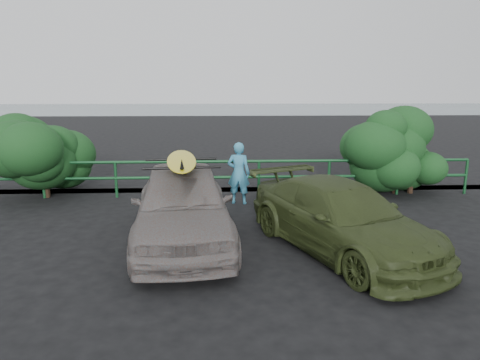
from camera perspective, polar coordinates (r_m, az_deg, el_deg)
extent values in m
plane|color=black|center=(7.43, -1.98, -11.81)|extent=(80.00, 80.00, 0.00)
plane|color=slate|center=(66.85, -2.46, 9.66)|extent=(200.00, 200.00, 0.00)
imported|color=slate|center=(8.50, -7.65, -3.17)|extent=(2.30, 4.76, 1.57)
imported|color=#313E1B|center=(8.22, 13.27, -4.91)|extent=(3.46, 4.82, 1.30)
imported|color=teal|center=(11.24, -0.18, 0.93)|extent=(0.67, 0.52, 1.64)
ellipsoid|color=gold|center=(8.31, -7.82, 2.64)|extent=(0.82, 2.72, 0.08)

